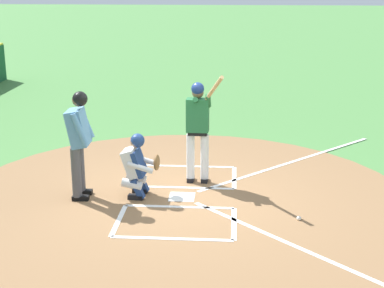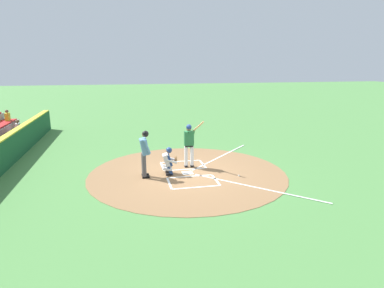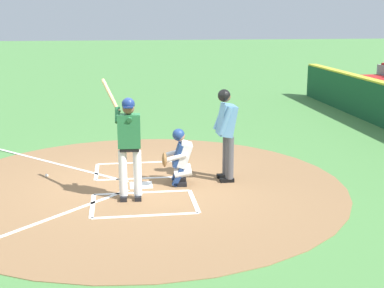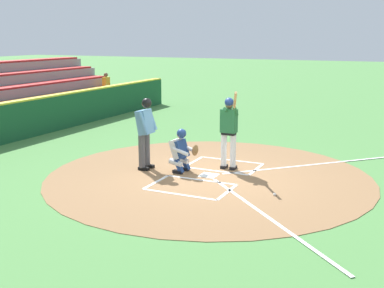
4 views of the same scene
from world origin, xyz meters
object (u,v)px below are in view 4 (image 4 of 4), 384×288
Objects in this scene: catcher at (181,150)px; plate_umpire at (145,129)px; baseball at (275,194)px; batter at (229,128)px.

plate_umpire is at bearing -81.61° from catcher.
plate_umpire is 3.84m from baseball.
plate_umpire is at bearing -65.55° from batter.
batter is 2.55m from baseball.
baseball is (0.71, 3.63, -1.04)m from plate_umpire.
batter reaches higher than baseball.
batter is at bearing 126.87° from catcher.
catcher is at bearing -107.68° from baseball.
catcher is at bearing 98.39° from plate_umpire.
batter is at bearing 114.45° from plate_umpire.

